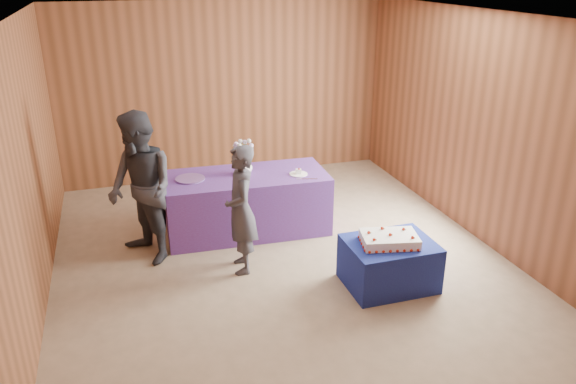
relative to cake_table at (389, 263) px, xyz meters
name	(u,v)px	position (x,y,z in m)	size (l,w,h in m)	color
ground	(282,261)	(-0.93, 0.81, -0.25)	(6.00, 6.00, 0.00)	gray
room_shell	(281,107)	(-0.93, 0.81, 1.55)	(5.04, 6.04, 2.72)	brown
cake_table	(389,263)	(0.00, 0.00, 0.00)	(0.90, 0.70, 0.50)	navy
serving_table	(247,203)	(-1.12, 1.73, 0.12)	(2.00, 0.90, 0.75)	#583798
sheet_cake	(389,239)	(-0.03, -0.03, 0.30)	(0.66, 0.52, 0.14)	white
vase	(244,166)	(-1.13, 1.77, 0.61)	(0.21, 0.21, 0.21)	white
flower_spray	(243,145)	(-1.13, 1.77, 0.88)	(0.25, 0.25, 0.19)	#39702D
platter	(190,179)	(-1.80, 1.78, 0.51)	(0.36, 0.36, 0.02)	#67468D
plate	(298,174)	(-0.49, 1.56, 0.51)	(0.22, 0.22, 0.01)	white
cake_slice	(298,171)	(-0.49, 1.55, 0.54)	(0.08, 0.07, 0.08)	white
knife	(307,179)	(-0.44, 1.37, 0.50)	(0.26, 0.02, 0.00)	silver
guest_left	(241,210)	(-1.39, 0.79, 0.47)	(0.52, 0.34, 1.44)	#35353F
guest_right	(141,189)	(-2.39, 1.34, 0.61)	(0.84, 0.65, 1.73)	#2E2F38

